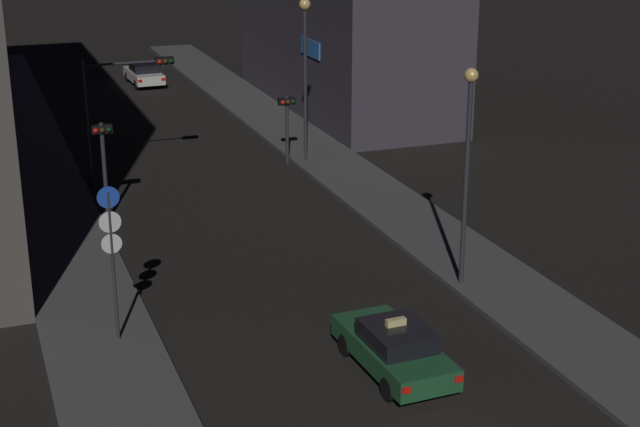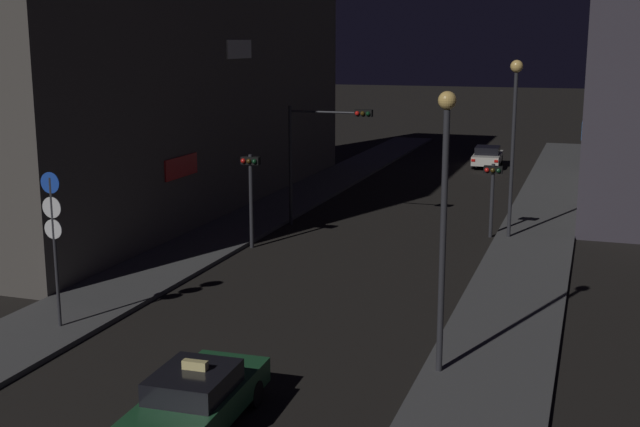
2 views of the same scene
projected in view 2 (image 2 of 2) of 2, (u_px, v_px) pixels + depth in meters
name	position (u px, v px, depth m)	size (l,w,h in m)	color
sidewalk_left	(285.00, 205.00, 42.80)	(3.29, 62.98, 0.16)	#4C4C4C
sidewalk_right	(540.00, 222.00, 38.72)	(3.29, 62.98, 0.16)	#4C4C4C
building_facade_left	(169.00, 35.00, 41.04)	(7.64, 31.42, 17.56)	#514C47
taxi	(197.00, 398.00, 18.03)	(1.96, 4.51, 1.62)	#1E512D
far_car	(488.00, 156.00, 56.14)	(1.98, 4.52, 1.42)	silver
traffic_light_overhead	(320.00, 141.00, 37.14)	(3.97, 0.42, 5.58)	#2D2D33
traffic_light_left_kerb	(251.00, 182.00, 33.57)	(0.80, 0.42, 3.92)	#2D2D33
traffic_light_right_kerb	(492.00, 184.00, 35.50)	(0.80, 0.42, 3.26)	#2D2D33
sign_pole_left	(54.00, 233.00, 23.70)	(0.62, 0.10, 4.63)	#2D2D33
street_lamp_near_block	(444.00, 195.00, 20.05)	(0.45, 0.45, 7.12)	#2D2D33
street_lamp_far_block	(514.00, 116.00, 34.38)	(0.53, 0.53, 7.54)	#2D2D33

